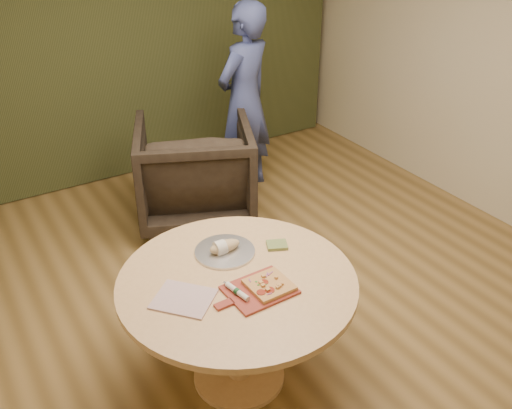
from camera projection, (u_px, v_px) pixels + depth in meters
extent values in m
cube|color=olive|center=(281.00, 337.00, 3.83)|extent=(5.00, 6.00, 0.02)
cube|color=beige|center=(106.00, 33.00, 5.35)|extent=(5.00, 0.02, 2.80)
cube|color=#2D3417|center=(110.00, 35.00, 5.26)|extent=(4.80, 0.14, 2.78)
cylinder|color=tan|center=(239.00, 374.00, 3.50)|extent=(0.55, 0.55, 0.03)
cylinder|color=tan|center=(238.00, 333.00, 3.33)|extent=(0.13, 0.13, 0.68)
cylinder|color=tan|center=(237.00, 282.00, 3.15)|extent=(1.33, 1.33, 0.04)
cube|color=maroon|center=(260.00, 290.00, 3.04)|extent=(0.36, 0.29, 0.01)
cube|color=maroon|center=(224.00, 305.00, 2.94)|extent=(0.10, 0.05, 0.01)
cube|color=tan|center=(269.00, 285.00, 3.05)|extent=(0.23, 0.23, 0.02)
cylinder|color=maroon|center=(270.00, 290.00, 2.99)|extent=(0.05, 0.05, 0.00)
cylinder|color=maroon|center=(261.00, 292.00, 2.97)|extent=(0.05, 0.05, 0.00)
cylinder|color=maroon|center=(264.00, 282.00, 3.05)|extent=(0.04, 0.04, 0.00)
cube|color=#DF9F53|center=(268.00, 289.00, 2.99)|extent=(0.02, 0.02, 0.01)
cube|color=#DF9F53|center=(276.00, 278.00, 3.08)|extent=(0.02, 0.02, 0.01)
cube|color=#DF9F53|center=(282.00, 284.00, 3.03)|extent=(0.02, 0.02, 0.01)
cube|color=#DF9F53|center=(263.00, 285.00, 3.02)|extent=(0.02, 0.02, 0.01)
cube|color=#DF9F53|center=(263.00, 276.00, 3.09)|extent=(0.02, 0.02, 0.01)
cube|color=#DF9F53|center=(279.00, 286.00, 3.01)|extent=(0.02, 0.02, 0.01)
cube|color=#DF9F53|center=(261.00, 282.00, 3.04)|extent=(0.02, 0.02, 0.01)
cube|color=#DF9F53|center=(278.00, 287.00, 3.00)|extent=(0.02, 0.02, 0.01)
cube|color=#277A26|center=(270.00, 293.00, 2.97)|extent=(0.01, 0.01, 0.00)
cube|color=#277A26|center=(267.00, 281.00, 3.06)|extent=(0.01, 0.01, 0.00)
cube|color=#277A26|center=(256.00, 282.00, 3.05)|extent=(0.01, 0.01, 0.00)
cube|color=#277A26|center=(266.00, 284.00, 3.03)|extent=(0.01, 0.01, 0.00)
cube|color=#277A26|center=(258.00, 285.00, 3.03)|extent=(0.01, 0.01, 0.00)
cube|color=#98477B|center=(271.00, 273.00, 3.12)|extent=(0.03, 0.02, 0.00)
cube|color=#98477B|center=(250.00, 280.00, 3.06)|extent=(0.01, 0.03, 0.00)
cube|color=#98477B|center=(269.00, 294.00, 2.96)|extent=(0.03, 0.01, 0.00)
cube|color=#98477B|center=(267.00, 275.00, 3.10)|extent=(0.02, 0.03, 0.00)
cube|color=#98477B|center=(268.00, 274.00, 3.11)|extent=(0.01, 0.03, 0.00)
cylinder|color=silver|center=(237.00, 291.00, 2.99)|extent=(0.06, 0.17, 0.03)
cylinder|color=#194C26|center=(237.00, 291.00, 2.99)|extent=(0.04, 0.03, 0.03)
cube|color=silver|center=(226.00, 283.00, 3.06)|extent=(0.02, 0.04, 0.00)
cube|color=white|center=(184.00, 299.00, 2.98)|extent=(0.39, 0.39, 0.01)
cylinder|color=silver|center=(225.00, 252.00, 3.36)|extent=(0.35, 0.35, 0.01)
cylinder|color=silver|center=(225.00, 251.00, 3.35)|extent=(0.36, 0.36, 0.02)
ellipsoid|color=tan|center=(225.00, 246.00, 3.34)|extent=(0.19, 0.08, 0.07)
cylinder|color=silver|center=(220.00, 248.00, 3.32)|extent=(0.06, 0.09, 0.09)
cube|color=#50622C|center=(277.00, 245.00, 3.41)|extent=(0.15, 0.14, 0.02)
imported|color=black|center=(195.00, 167.00, 4.92)|extent=(1.25, 1.22, 0.99)
imported|color=#3A467E|center=(244.00, 101.00, 5.23)|extent=(0.76, 0.63, 1.78)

